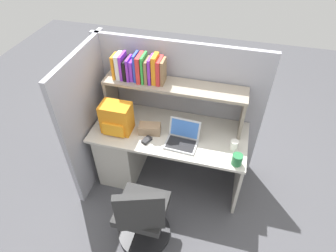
{
  "coord_description": "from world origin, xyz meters",
  "views": [
    {
      "loc": [
        0.53,
        -2.09,
        2.74
      ],
      "look_at": [
        0.0,
        -0.05,
        0.85
      ],
      "focal_mm": 30.49,
      "sensor_mm": 36.0,
      "label": 1
    }
  ],
  "objects": [
    {
      "name": "cubicle_partition_rear",
      "position": [
        0.0,
        0.38,
        0.78
      ],
      "size": [
        1.84,
        0.05,
        1.55
      ],
      "primitive_type": "cube",
      "color": "#9E9EA8",
      "rests_on": "ground_plane"
    },
    {
      "name": "reference_books_on_shelf",
      "position": [
        -0.35,
        0.2,
        1.31
      ],
      "size": [
        0.52,
        0.19,
        0.29
      ],
      "color": "orange",
      "rests_on": "overhead_hutch"
    },
    {
      "name": "desk",
      "position": [
        -0.39,
        0.0,
        0.4
      ],
      "size": [
        1.6,
        0.7,
        0.73
      ],
      "color": "beige",
      "rests_on": "ground_plane"
    },
    {
      "name": "tissue_box",
      "position": [
        -0.19,
        -0.06,
        0.78
      ],
      "size": [
        0.24,
        0.16,
        0.1
      ],
      "primitive_type": "cube",
      "rotation": [
        0.0,
        0.0,
        0.17
      ],
      "color": "#9E7F60",
      "rests_on": "desk"
    },
    {
      "name": "snack_canister",
      "position": [
        0.71,
        -0.26,
        0.79
      ],
      "size": [
        0.1,
        0.1,
        0.11
      ],
      "primitive_type": "cylinder",
      "color": "#26723F",
      "rests_on": "desk"
    },
    {
      "name": "computer_mouse",
      "position": [
        -0.18,
        -0.2,
        0.75
      ],
      "size": [
        0.1,
        0.12,
        0.03
      ],
      "primitive_type": "cube",
      "rotation": [
        0.0,
        0.0,
        -0.4
      ],
      "color": "#262628",
      "rests_on": "desk"
    },
    {
      "name": "office_chair",
      "position": [
        -0.04,
        -0.82,
        0.39
      ],
      "size": [
        0.52,
        0.54,
        0.93
      ],
      "rotation": [
        0.0,
        0.0,
        3.46
      ],
      "color": "black",
      "rests_on": "ground_plane"
    },
    {
      "name": "ground_plane",
      "position": [
        0.0,
        0.0,
        0.0
      ],
      "size": [
        8.0,
        8.0,
        0.0
      ],
      "primitive_type": "plane",
      "color": "#4C4C51"
    },
    {
      "name": "overhead_hutch",
      "position": [
        0.0,
        0.2,
        1.08
      ],
      "size": [
        1.44,
        0.28,
        0.45
      ],
      "color": "gray",
      "rests_on": "desk"
    },
    {
      "name": "paper_cup",
      "position": [
        0.66,
        -0.08,
        0.78
      ],
      "size": [
        0.08,
        0.08,
        0.1
      ],
      "primitive_type": "cylinder",
      "color": "white",
      "rests_on": "desk"
    },
    {
      "name": "cubicle_partition_left",
      "position": [
        -0.85,
        -0.05,
        0.78
      ],
      "size": [
        0.05,
        1.06,
        1.55
      ],
      "primitive_type": "cube",
      "color": "#9E9EA8",
      "rests_on": "ground_plane"
    },
    {
      "name": "backpack",
      "position": [
        -0.52,
        -0.11,
        0.88
      ],
      "size": [
        0.3,
        0.22,
        0.32
      ],
      "color": "orange",
      "rests_on": "desk"
    },
    {
      "name": "laptop",
      "position": [
        0.16,
        -0.11,
        0.78
      ],
      "size": [
        0.33,
        0.28,
        0.22
      ],
      "color": "#B7BABF",
      "rests_on": "desk"
    }
  ]
}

